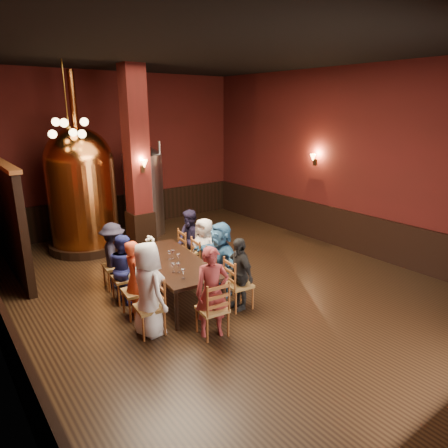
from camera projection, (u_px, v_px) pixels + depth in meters
room at (214, 176)px, 7.73m from camera, size 10.00×10.02×4.50m
wainscot_right at (336, 227)px, 10.51m from camera, size 0.08×9.90×1.00m
wainscot_back at (118, 212)px, 12.02m from camera, size 7.90×0.08×1.00m
column at (137, 162)px, 9.70m from camera, size 0.58×0.58×4.50m
partition at (8, 219)px, 8.62m from camera, size 0.22×3.50×2.40m
pendant_cluster at (69, 128)px, 8.67m from camera, size 0.90×0.90×1.70m
sconce_wall at (315, 159)px, 10.61m from camera, size 0.20×0.20×0.36m
sconce_column at (142, 165)px, 9.48m from camera, size 0.20×0.20×0.36m
dining_table at (173, 263)px, 7.56m from camera, size 1.27×2.50×0.75m
chair_0 at (149, 307)px, 6.39m from camera, size 0.51×0.51×0.92m
person_0 at (148, 289)px, 6.30m from camera, size 0.53×0.78×1.55m
chair_1 at (136, 291)px, 6.94m from camera, size 0.51×0.51×0.92m
person_1 at (135, 279)px, 6.88m from camera, size 0.37×0.53×1.38m
chair_2 at (125, 278)px, 7.49m from camera, size 0.51×0.51×0.92m
person_2 at (124, 268)px, 7.43m from camera, size 0.46×0.69×1.31m
chair_3 at (115, 266)px, 8.04m from camera, size 0.51×0.51×0.92m
person_3 at (114, 256)px, 7.98m from camera, size 0.71×0.97×1.36m
chair_4 at (239, 284)px, 7.21m from camera, size 0.51×0.51×0.92m
person_4 at (239, 273)px, 7.15m from camera, size 0.42×0.82×1.34m
chair_5 at (220, 272)px, 7.77m from camera, size 0.51×0.51×0.92m
person_5 at (220, 259)px, 7.69m from camera, size 0.45×1.36×1.46m
chair_6 at (205, 261)px, 8.31m from camera, size 0.51×0.51×0.92m
person_6 at (205, 251)px, 8.25m from camera, size 0.57×0.75×1.37m
chair_7 at (191, 251)px, 8.87m from camera, size 0.51×0.51×0.92m
person_7 at (190, 241)px, 8.80m from camera, size 0.37×0.69×1.39m
chair_8 at (212, 308)px, 6.34m from camera, size 0.51×0.51×0.92m
person_8 at (212, 292)px, 6.26m from camera, size 0.64×0.55×1.49m
copper_kettle at (82, 188)px, 9.93m from camera, size 1.85×1.85×4.37m
steel_vessel at (144, 188)px, 11.28m from camera, size 1.35×1.35×2.65m
rose_vase at (150, 241)px, 8.01m from camera, size 0.18×0.18×0.31m
wine_glass_0 at (151, 247)px, 7.99m from camera, size 0.07×0.07×0.17m
wine_glass_1 at (170, 255)px, 7.56m from camera, size 0.07×0.07×0.17m
wine_glass_2 at (178, 258)px, 7.42m from camera, size 0.07×0.07×0.17m
wine_glass_3 at (173, 254)px, 7.61m from camera, size 0.07×0.07×0.17m
wine_glass_4 at (183, 274)px, 6.73m from camera, size 0.07×0.07×0.17m
wine_glass_5 at (173, 268)px, 6.98m from camera, size 0.07×0.07×0.17m
wine_glass_6 at (179, 268)px, 6.98m from camera, size 0.07×0.07×0.17m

